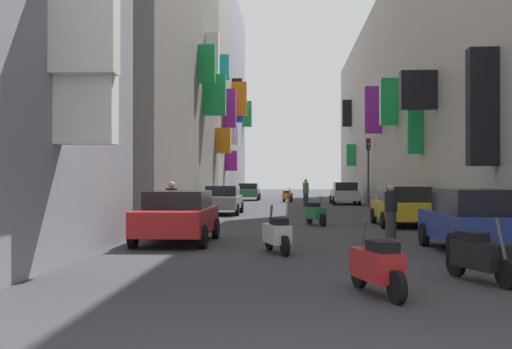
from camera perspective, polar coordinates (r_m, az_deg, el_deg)
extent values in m
plane|color=#38383D|center=(34.05, 3.74, -3.39)|extent=(140.00, 140.00, 0.00)
cube|color=white|center=(12.73, -15.47, 6.76)|extent=(1.17, 0.50, 1.80)
cube|color=white|center=(12.80, -15.62, 14.63)|extent=(1.28, 0.49, 2.57)
cube|color=slate|center=(32.02, -10.98, 12.00)|extent=(6.00, 19.12, 17.30)
cube|color=green|center=(31.91, -4.58, 10.19)|extent=(0.84, 0.43, 1.93)
cube|color=green|center=(33.77, -3.82, 7.37)|extent=(1.17, 0.51, 2.21)
cube|color=orange|center=(38.89, -3.04, 3.16)|extent=(0.93, 0.65, 1.60)
cube|color=white|center=(34.65, -4.08, 10.88)|extent=(0.74, 0.61, 2.56)
cube|color=#19B2BF|center=(38.58, -3.18, 9.91)|extent=(0.93, 0.60, 1.47)
cube|color=gray|center=(43.79, -7.02, 7.45)|extent=(6.00, 5.62, 15.52)
cube|color=purple|center=(44.33, -2.32, 1.28)|extent=(0.87, 0.46, 1.43)
cube|color=purple|center=(43.46, -2.46, 6.14)|extent=(0.88, 0.64, 2.71)
cube|color=gray|center=(55.74, -4.83, 6.93)|extent=(6.00, 18.49, 17.79)
cube|color=orange|center=(49.95, -1.56, 7.03)|extent=(1.20, 0.36, 2.75)
cube|color=white|center=(48.22, -2.02, 3.71)|extent=(0.66, 0.49, 1.54)
cube|color=blue|center=(50.07, -1.70, 6.18)|extent=(0.92, 0.39, 2.34)
cube|color=black|center=(50.35, -1.76, 7.10)|extent=(0.79, 0.37, 3.18)
cube|color=green|center=(61.91, -0.81, 5.63)|extent=(0.87, 0.40, 2.58)
cube|color=black|center=(17.08, 20.26, 5.89)|extent=(0.75, 0.45, 3.06)
cube|color=green|center=(31.36, 12.23, 6.61)|extent=(0.87, 0.56, 2.31)
cube|color=green|center=(25.66, 14.54, 5.18)|extent=(0.63, 0.37, 2.96)
cube|color=black|center=(23.44, 14.83, 7.58)|extent=(1.32, 0.41, 1.42)
cube|color=purple|center=(36.64, 10.82, 5.90)|extent=(0.97, 0.36, 2.74)
cube|color=#B2A899|center=(51.88, 12.42, 4.76)|extent=(6.00, 26.05, 12.87)
cube|color=black|center=(53.90, 8.44, 5.64)|extent=(0.76, 0.53, 2.30)
cube|color=green|center=(50.29, 8.80, 1.79)|extent=(0.76, 0.37, 1.76)
cube|color=#B7B7BC|center=(43.26, 8.23, -1.90)|extent=(1.71, 4.35, 0.68)
cube|color=black|center=(43.03, 8.25, -1.09)|extent=(1.51, 2.43, 0.55)
cylinder|color=black|center=(44.63, 6.97, -2.30)|extent=(0.18, 0.60, 0.60)
cylinder|color=black|center=(44.78, 9.16, -2.29)|extent=(0.18, 0.60, 0.60)
cylinder|color=black|center=(41.77, 7.24, -2.43)|extent=(0.18, 0.60, 0.60)
cylinder|color=black|center=(41.93, 9.57, -2.42)|extent=(0.18, 0.60, 0.60)
cube|color=#236638|center=(51.14, -0.71, -1.70)|extent=(1.73, 4.05, 0.63)
cube|color=black|center=(51.33, -0.69, -1.08)|extent=(1.52, 2.27, 0.47)
cylinder|color=black|center=(49.76, 0.18, -2.10)|extent=(0.18, 0.60, 0.60)
cylinder|color=black|center=(49.88, -1.80, -2.10)|extent=(0.18, 0.60, 0.60)
cylinder|color=black|center=(52.43, 0.33, -2.02)|extent=(0.18, 0.60, 0.60)
cylinder|color=black|center=(52.54, -1.55, -2.01)|extent=(0.18, 0.60, 0.60)
cube|color=gold|center=(23.78, 13.47, -3.19)|extent=(1.84, 4.06, 0.63)
cube|color=black|center=(23.56, 13.56, -1.77)|extent=(1.62, 2.27, 0.56)
cylinder|color=black|center=(24.97, 10.84, -3.78)|extent=(0.18, 0.60, 0.60)
cylinder|color=black|center=(25.29, 14.98, -3.73)|extent=(0.18, 0.60, 0.60)
cylinder|color=black|center=(22.33, 11.77, -4.18)|extent=(0.18, 0.60, 0.60)
cylinder|color=black|center=(22.68, 16.38, -4.12)|extent=(0.18, 0.60, 0.60)
cube|color=slate|center=(30.81, -3.13, -2.58)|extent=(1.71, 4.12, 0.61)
cube|color=black|center=(31.00, -3.08, -1.53)|extent=(1.51, 2.31, 0.51)
cylinder|color=black|center=(29.39, -1.75, -3.28)|extent=(0.18, 0.60, 0.60)
cylinder|color=black|center=(29.59, -5.06, -3.26)|extent=(0.18, 0.60, 0.60)
cylinder|color=black|center=(32.10, -1.34, -3.04)|extent=(0.18, 0.60, 0.60)
cylinder|color=black|center=(32.28, -4.38, -3.02)|extent=(0.18, 0.60, 0.60)
cube|color=navy|center=(15.70, 19.45, -4.59)|extent=(1.68, 4.39, 0.64)
cube|color=black|center=(15.45, 19.67, -2.37)|extent=(1.48, 2.46, 0.59)
cylinder|color=black|center=(16.92, 15.32, -5.39)|extent=(0.18, 0.60, 0.60)
cylinder|color=black|center=(17.35, 20.77, -5.25)|extent=(0.18, 0.60, 0.60)
cylinder|color=black|center=(14.11, 17.82, -6.38)|extent=(0.18, 0.60, 0.60)
cube|color=#B21E1E|center=(17.13, -7.30, -4.24)|extent=(1.81, 4.01, 0.65)
cube|color=black|center=(17.30, -7.18, -2.32)|extent=(1.59, 2.25, 0.48)
cylinder|color=black|center=(15.71, -4.91, -5.79)|extent=(0.18, 0.60, 0.60)
cylinder|color=black|center=(16.06, -11.35, -5.66)|extent=(0.18, 0.60, 0.60)
cylinder|color=black|center=(18.33, -3.76, -5.02)|extent=(0.18, 0.60, 0.60)
cylinder|color=black|center=(18.63, -9.31, -4.94)|extent=(0.18, 0.60, 0.60)
cube|color=orange|center=(46.95, 2.93, -2.00)|extent=(0.83, 1.28, 0.45)
cube|color=black|center=(47.16, 2.84, -1.63)|extent=(0.49, 0.64, 0.16)
cylinder|color=#4C4C51|center=(46.38, 3.19, -1.62)|extent=(0.15, 0.28, 0.68)
cylinder|color=black|center=(46.25, 3.26, -2.31)|extent=(0.26, 0.48, 0.48)
cylinder|color=black|center=(47.66, 2.62, -2.25)|extent=(0.26, 0.48, 0.48)
cube|color=silver|center=(14.71, 1.94, -5.51)|extent=(0.74, 1.15, 0.45)
cube|color=black|center=(14.50, 2.16, -4.38)|extent=(0.47, 0.63, 0.16)
cylinder|color=#4C4C51|center=(15.20, 1.37, -4.12)|extent=(0.14, 0.28, 0.68)
cylinder|color=black|center=(15.37, 1.23, -6.13)|extent=(0.24, 0.49, 0.48)
cylinder|color=black|center=(14.10, 2.71, -6.65)|extent=(0.24, 0.49, 0.48)
cube|color=red|center=(9.60, 11.13, -8.23)|extent=(0.73, 1.17, 0.45)
cube|color=black|center=(9.38, 11.64, -6.54)|extent=(0.47, 0.63, 0.16)
cylinder|color=#4C4C51|center=(10.05, 9.83, -6.01)|extent=(0.14, 0.28, 0.68)
cylinder|color=black|center=(10.25, 9.54, -9.01)|extent=(0.23, 0.49, 0.48)
cylinder|color=black|center=(9.03, 12.95, -10.17)|extent=(0.23, 0.49, 0.48)
cube|color=#287F3D|center=(23.59, 5.58, -3.58)|extent=(0.78, 1.20, 0.45)
cube|color=black|center=(23.77, 5.39, -2.82)|extent=(0.48, 0.63, 0.16)
cylinder|color=#4C4C51|center=(23.06, 6.08, -2.85)|extent=(0.14, 0.28, 0.68)
cylinder|color=black|center=(22.96, 6.21, -4.23)|extent=(0.25, 0.49, 0.48)
cylinder|color=black|center=(24.26, 4.98, -4.03)|extent=(0.25, 0.49, 0.48)
cube|color=black|center=(11.26, 20.04, -7.06)|extent=(0.79, 1.17, 0.45)
cube|color=black|center=(11.39, 19.42, -5.44)|extent=(0.49, 0.64, 0.16)
cylinder|color=#4C4C51|center=(10.80, 21.78, -5.60)|extent=(0.15, 0.28, 0.68)
cylinder|color=black|center=(10.76, 22.24, -8.57)|extent=(0.26, 0.49, 0.48)
cylinder|color=black|center=(11.83, 18.04, -7.84)|extent=(0.26, 0.49, 0.48)
cylinder|color=#2F2F2F|center=(39.47, 4.64, -2.36)|extent=(0.42, 0.42, 0.86)
cylinder|color=#4C724C|center=(39.45, 4.64, -1.25)|extent=(0.50, 0.50, 0.68)
sphere|color=tan|center=(39.44, 4.64, -0.59)|extent=(0.23, 0.23, 0.23)
cylinder|color=#373737|center=(19.01, 12.41, -4.59)|extent=(0.41, 0.41, 0.77)
cylinder|color=black|center=(18.97, 12.41, -2.51)|extent=(0.49, 0.49, 0.61)
sphere|color=tan|center=(18.96, 12.40, -1.27)|extent=(0.21, 0.21, 0.21)
cylinder|color=#292929|center=(20.19, -7.85, -4.28)|extent=(0.41, 0.41, 0.82)
cylinder|color=black|center=(20.16, -7.84, -2.19)|extent=(0.48, 0.48, 0.65)
sphere|color=tan|center=(20.15, -7.84, -0.96)|extent=(0.22, 0.22, 0.22)
cylinder|color=#2D2D2D|center=(39.35, 10.38, -0.37)|extent=(0.12, 0.12, 3.58)
cube|color=black|center=(39.41, 10.38, 2.78)|extent=(0.26, 0.26, 0.75)
sphere|color=red|center=(39.29, 10.40, 3.15)|extent=(0.14, 0.14, 0.14)
sphere|color=orange|center=(39.27, 10.40, 2.79)|extent=(0.14, 0.14, 0.14)
sphere|color=green|center=(39.26, 10.40, 2.42)|extent=(0.14, 0.14, 0.14)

